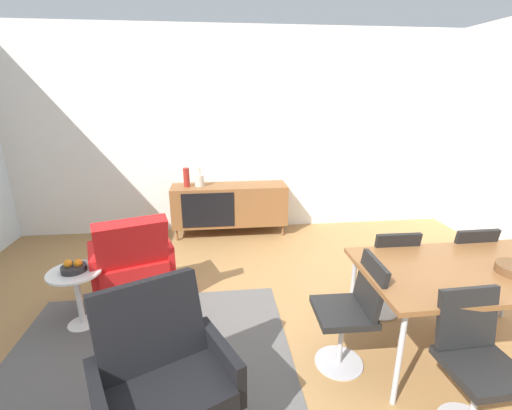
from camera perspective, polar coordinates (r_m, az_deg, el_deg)
ground_plane at (r=3.15m, az=1.37°, el=-20.48°), size 8.32×8.32×0.00m
wall_back at (r=5.09m, az=-2.68°, el=11.54°), size 6.80×0.12×2.80m
sideboard at (r=4.99m, az=-4.32°, el=0.08°), size 1.60×0.45×0.72m
vase_cobalt at (r=4.89m, az=-11.20°, el=4.41°), size 0.08×0.08×0.26m
vase_sculptural_dark at (r=4.89m, az=-9.16°, el=4.03°), size 0.12×0.12×0.26m
dining_table at (r=3.04m, az=31.57°, el=-9.45°), size 1.60×0.90×0.74m
dining_chair_front_left at (r=2.59m, az=32.01°, el=-20.33°), size 0.41×0.44×0.86m
dining_chair_back_left at (r=3.37m, az=20.37°, el=-9.56°), size 0.41×0.43×0.86m
dining_chair_near_window at (r=2.72m, az=15.24°, el=-15.97°), size 0.44×0.41×0.86m
dining_chair_back_right at (r=3.73m, az=30.13°, el=-8.23°), size 0.40×0.43×0.86m
lounge_chair_red at (r=3.50m, az=-19.42°, el=-8.44°), size 0.84×0.81×0.95m
armchair_black_shell at (r=2.22m, az=-15.05°, el=-25.00°), size 0.87×0.85×0.95m
side_table_round at (r=3.46m, az=-26.91°, el=-12.42°), size 0.44×0.44×0.52m
fruit_bowl at (r=3.36m, az=-27.47°, el=-8.93°), size 0.20×0.20×0.11m
area_rug at (r=3.10m, az=-16.87°, el=-22.11°), size 2.20×1.70×0.01m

